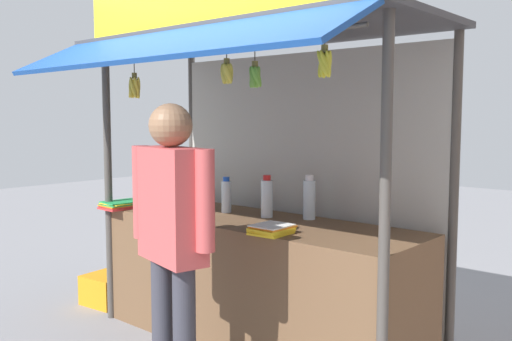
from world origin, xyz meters
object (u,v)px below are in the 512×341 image
at_px(magazine_stack_far_right, 121,205).
at_px(banana_bunch_leftmost, 255,76).
at_px(water_bottle_far_left, 226,197).
at_px(plastic_crate, 109,289).
at_px(banana_bunch_rightmost, 227,73).
at_px(water_bottle_mid_left, 267,198).
at_px(water_bottle_rear_center, 189,194).
at_px(water_bottle_right, 196,191).
at_px(water_bottle_mid_right, 309,199).
at_px(banana_bunch_inner_left, 325,63).
at_px(vendor_person, 172,224).
at_px(magazine_stack_front_right, 272,229).
at_px(banana_bunch_inner_right, 135,87).
at_px(water_bottle_center, 226,196).

bearing_deg(magazine_stack_far_right, banana_bunch_leftmost, -6.32).
bearing_deg(water_bottle_far_left, magazine_stack_far_right, -144.96).
bearing_deg(plastic_crate, banana_bunch_rightmost, -9.53).
height_order(water_bottle_mid_left, banana_bunch_rightmost, banana_bunch_rightmost).
bearing_deg(water_bottle_far_left, banana_bunch_leftmost, -37.10).
distance_m(water_bottle_rear_center, water_bottle_right, 0.17).
bearing_deg(water_bottle_rear_center, banana_bunch_rightmost, -29.43).
distance_m(water_bottle_mid_right, banana_bunch_inner_left, 1.30).
relative_size(banana_bunch_leftmost, vendor_person, 0.16).
height_order(magazine_stack_far_right, banana_bunch_rightmost, banana_bunch_rightmost).
bearing_deg(magazine_stack_front_right, vendor_person, -108.45).
height_order(water_bottle_rear_center, magazine_stack_far_right, water_bottle_rear_center).
distance_m(water_bottle_rear_center, magazine_stack_front_right, 1.19).
xyz_separation_m(magazine_stack_far_right, banana_bunch_inner_right, (0.43, -0.17, 0.91)).
bearing_deg(banana_bunch_inner_right, water_bottle_rear_center, 93.18).
relative_size(water_bottle_mid_left, water_bottle_rear_center, 1.28).
distance_m(water_bottle_mid_left, banana_bunch_inner_left, 1.40).
distance_m(water_bottle_mid_left, magazine_stack_front_right, 0.60).
xyz_separation_m(water_bottle_far_left, banana_bunch_rightmost, (0.65, -0.66, 0.88)).
bearing_deg(water_bottle_far_left, banana_bunch_inner_right, -111.72).
distance_m(magazine_stack_front_right, vendor_person, 0.67).
height_order(water_bottle_far_left, vendor_person, vendor_person).
relative_size(water_bottle_right, vendor_person, 0.14).
xyz_separation_m(water_bottle_mid_right, water_bottle_far_left, (-0.72, -0.10, -0.04)).
height_order(water_bottle_rear_center, banana_bunch_inner_left, banana_bunch_inner_left).
distance_m(water_bottle_mid_right, banana_bunch_leftmost, 1.12).
height_order(water_bottle_center, banana_bunch_inner_right, banana_bunch_inner_right).
relative_size(water_bottle_center, water_bottle_right, 1.14).
xyz_separation_m(banana_bunch_inner_right, banana_bunch_rightmost, (0.91, -0.00, 0.05)).
bearing_deg(banana_bunch_inner_right, vendor_person, -25.90).
bearing_deg(banana_bunch_inner_left, plastic_crate, 173.17).
distance_m(water_bottle_mid_right, banana_bunch_rightmost, 1.13).
xyz_separation_m(water_bottle_mid_left, vendor_person, (0.19, -1.05, -0.02)).
bearing_deg(water_bottle_mid_right, magazine_stack_far_right, -157.58).
bearing_deg(water_bottle_right, banana_bunch_leftmost, -28.87).
relative_size(water_bottle_mid_right, vendor_person, 0.19).
distance_m(banana_bunch_inner_right, banana_bunch_leftmost, 1.13).
xyz_separation_m(water_bottle_mid_left, banana_bunch_rightmost, (0.20, -0.62, 0.84)).
distance_m(water_bottle_center, magazine_stack_front_right, 0.86).
distance_m(water_bottle_rear_center, water_bottle_center, 0.37).
height_order(water_bottle_far_left, plastic_crate, water_bottle_far_left).
bearing_deg(banana_bunch_rightmost, water_bottle_far_left, 134.50).
distance_m(water_bottle_right, banana_bunch_inner_left, 2.05).
height_order(water_bottle_right, banana_bunch_inner_left, banana_bunch_inner_left).
height_order(vendor_person, plastic_crate, vendor_person).
height_order(magazine_stack_far_right, banana_bunch_inner_left, banana_bunch_inner_left).
xyz_separation_m(water_bottle_center, water_bottle_right, (-0.44, 0.10, -0.02)).
bearing_deg(banana_bunch_rightmost, banana_bunch_inner_right, 179.97).
distance_m(water_bottle_rear_center, banana_bunch_leftmost, 1.53).
xyz_separation_m(banana_bunch_rightmost, banana_bunch_leftmost, (0.22, -0.00, -0.03)).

